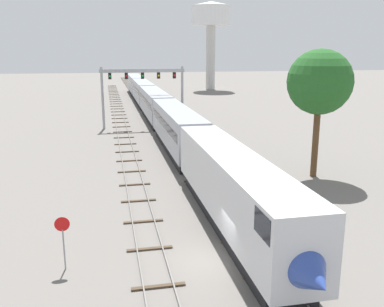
{
  "coord_description": "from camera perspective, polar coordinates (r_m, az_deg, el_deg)",
  "views": [
    {
      "loc": [
        -5.52,
        -19.88,
        11.0
      ],
      "look_at": [
        1.0,
        12.0,
        3.0
      ],
      "focal_mm": 39.3,
      "sensor_mm": 36.0,
      "label": 1
    }
  ],
  "objects": [
    {
      "name": "stop_sign",
      "position": [
        22.66,
        -17.11,
        -10.6
      ],
      "size": [
        0.76,
        0.08,
        2.88
      ],
      "color": "gray",
      "rests_on": "ground"
    },
    {
      "name": "track_main",
      "position": [
        80.98,
        -6.16,
        5.98
      ],
      "size": [
        2.6,
        200.0,
        0.16
      ],
      "color": "slate",
      "rests_on": "ground"
    },
    {
      "name": "passenger_train",
      "position": [
        67.97,
        -5.15,
        6.67
      ],
      "size": [
        3.04,
        106.89,
        4.8
      ],
      "color": "silver",
      "rests_on": "ground"
    },
    {
      "name": "track_near",
      "position": [
        60.91,
        -9.49,
        3.28
      ],
      "size": [
        2.6,
        160.0,
        0.16
      ],
      "color": "slate",
      "rests_on": "ground"
    },
    {
      "name": "trackside_tree_left",
      "position": [
        37.94,
        16.94,
        9.19
      ],
      "size": [
        5.59,
        5.59,
        11.18
      ],
      "color": "brown",
      "rests_on": "ground"
    },
    {
      "name": "water_tower",
      "position": [
        123.13,
        2.59,
        17.7
      ],
      "size": [
        11.01,
        11.01,
        24.23
      ],
      "color": "beige",
      "rests_on": "ground"
    },
    {
      "name": "ground_plane",
      "position": [
        23.39,
        3.61,
        -14.28
      ],
      "size": [
        400.0,
        400.0,
        0.0
      ],
      "primitive_type": "plane",
      "color": "slate"
    },
    {
      "name": "signal_gantry",
      "position": [
        61.41,
        -6.7,
        9.46
      ],
      "size": [
        12.1,
        0.49,
        8.8
      ],
      "color": "#999BA0",
      "rests_on": "ground"
    }
  ]
}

